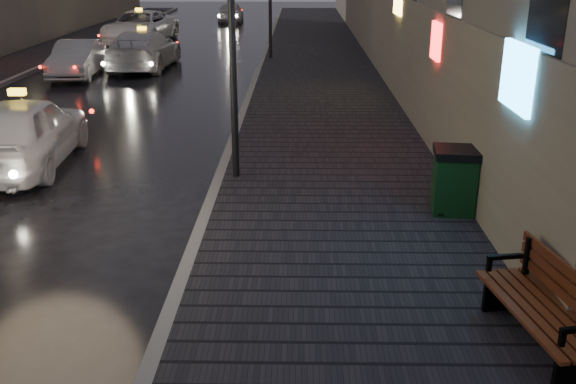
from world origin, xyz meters
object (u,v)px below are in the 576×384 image
Objects in this scene: lamp_near at (231,5)px; taxi_mid at (143,50)px; taxi_far at (140,27)px; car_far at (231,12)px; car_left_mid at (77,59)px; trash_bin at (454,180)px; taxi_near at (23,132)px; bench at (548,307)px.

taxi_mid is (-5.05, 13.87, -2.72)m from lamp_near.
car_far is (3.67, 10.81, -0.13)m from taxi_far.
car_far reaches higher than car_left_mid.
trash_bin is 0.19× the size of taxi_far.
lamp_near is 0.90× the size of taxi_far.
lamp_near is at bearing -63.85° from car_left_mid.
taxi_far is at bearing -87.37° from taxi_near.
car_far is at bearing -96.17° from taxi_near.
lamp_near is at bearing 161.54° from trash_bin.
car_left_mid is (-7.15, 12.00, -2.82)m from lamp_near.
taxi_near is at bearing -76.90° from taxi_far.
car_left_mid is 1.01× the size of car_far.
taxi_mid reaches higher than car_far.
lamp_near is 23.41m from taxi_far.
car_far is at bearing 91.31° from bench.
bench is 0.51× the size of car_left_mid.
bench is 0.35× the size of taxi_far.
car_left_mid is 0.69× the size of taxi_far.
car_left_mid is at bearing 78.08° from car_far.
car_far is (-3.47, 32.94, -2.81)m from lamp_near.
lamp_near is 1.30× the size of car_left_mid.
trash_bin is 0.24× the size of taxi_near.
taxi_far is (-11.09, 23.96, 0.09)m from trash_bin.
taxi_near is at bearing 93.76° from taxi_mid.
taxi_mid is (2.10, 1.87, 0.10)m from car_left_mid.
taxi_near is at bearing 168.35° from trash_bin.
taxi_near reaches higher than taxi_mid.
car_left_mid is 10.13m from taxi_far.
taxi_mid is (-9.13, 19.82, 0.12)m from bench.
taxi_near is 1.16× the size of car_far.
bench is 0.44× the size of taxi_near.
taxi_far is at bearing 107.87° from lamp_near.
bench is (4.08, -5.95, -2.84)m from lamp_near.
trash_bin is at bearing -24.83° from lamp_near.
taxi_mid is at bearing 110.01° from lamp_near.
lamp_near reaches higher than trash_bin.
taxi_mid is at bearing -69.36° from taxi_far.
taxi_mid is at bearing 83.32° from car_far.
bench is at bearing 99.04° from car_far.
taxi_mid is 8.52m from taxi_far.
bench is 39.62m from car_far.
bench is 0.39× the size of taxi_mid.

